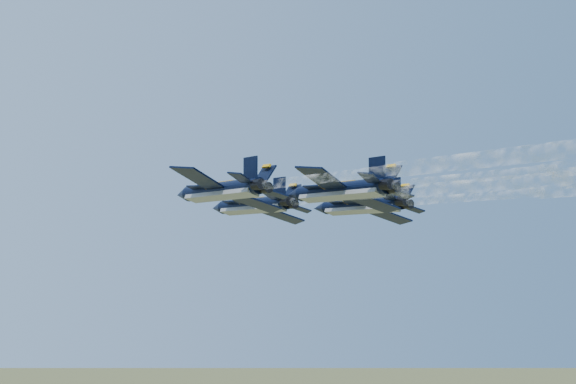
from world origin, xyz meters
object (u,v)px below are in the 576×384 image
jet_lead (252,205)px  jet_left (220,191)px  jet_right (360,206)px  jet_slot (339,191)px

jet_lead → jet_left: same height
jet_right → jet_slot: bearing=-142.1°
jet_right → jet_slot: 16.60m
jet_lead → jet_left: 16.14m
jet_lead → jet_slot: size_ratio=1.00×
jet_lead → jet_right: (13.11, -7.40, 0.00)m
jet_lead → jet_slot: 19.34m
jet_lead → jet_slot: same height
jet_lead → jet_right: bearing=-37.2°
jet_left → jet_lead: bearing=40.7°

